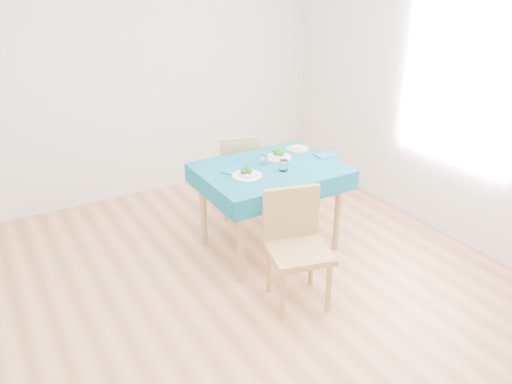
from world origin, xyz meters
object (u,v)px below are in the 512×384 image
bowl_near (247,172)px  side_plate (298,149)px  chair_near (299,239)px  chair_far (236,170)px  bowl_far (279,154)px  table (270,208)px

bowl_near → side_plate: size_ratio=1.17×
chair_near → chair_far: chair_near is taller
bowl_near → chair_far: bearing=67.6°
chair_far → bowl_far: chair_far is taller
table → chair_far: (0.06, 0.72, 0.09)m
table → bowl_far: bearing=39.3°
chair_near → bowl_far: chair_near is taller
bowl_near → bowl_far: size_ratio=1.06×
bowl_far → side_plate: size_ratio=1.10×
bowl_near → side_plate: bearing=24.2°
table → bowl_near: bearing=-164.2°
table → bowl_far: bowl_far is taller
chair_near → chair_far: size_ratio=1.14×
bowl_near → bowl_far: bowl_near is taller
chair_near → side_plate: (0.70, 1.03, 0.23)m
chair_near → bowl_far: 1.05m
table → chair_far: chair_far is taller
chair_far → chair_near: bearing=94.4°
bowl_near → table: bearing=15.8°
bowl_far → table: bearing=-140.7°
chair_far → bowl_near: 0.92m
side_plate → chair_near: bearing=-124.0°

